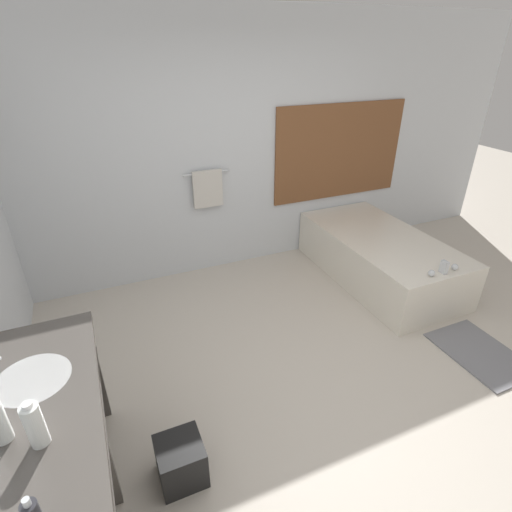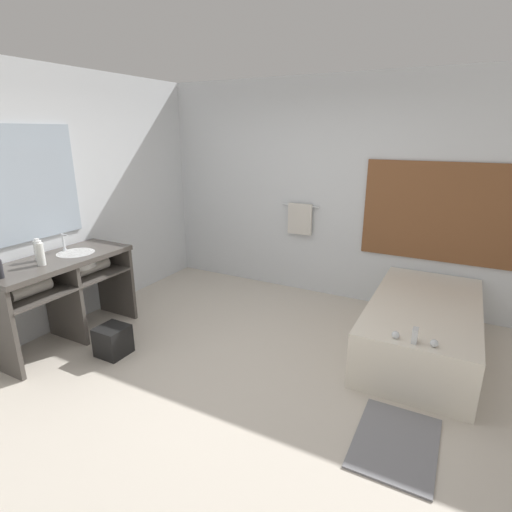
# 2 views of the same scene
# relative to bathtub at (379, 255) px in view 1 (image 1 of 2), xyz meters

# --- Properties ---
(ground_plane) EXTENTS (16.00, 16.00, 0.00)m
(ground_plane) POSITION_rel_bathtub_xyz_m (-1.36, -1.25, -0.28)
(ground_plane) COLOR beige
(ground_plane) RESTS_ON ground
(wall_back_with_blinds) EXTENTS (7.40, 0.13, 2.70)m
(wall_back_with_blinds) POSITION_rel_bathtub_xyz_m (-1.31, 0.98, 1.07)
(wall_back_with_blinds) COLOR silver
(wall_back_with_blinds) RESTS_ON ground_plane
(vanity_counter) EXTENTS (0.61, 1.39, 0.88)m
(vanity_counter) POSITION_rel_bathtub_xyz_m (-3.24, -1.43, 0.36)
(vanity_counter) COLOR #4C4742
(vanity_counter) RESTS_ON ground_plane
(bathtub) EXTENTS (0.97, 1.88, 0.62)m
(bathtub) POSITION_rel_bathtub_xyz_m (0.00, 0.00, 0.00)
(bathtub) COLOR silver
(bathtub) RESTS_ON ground_plane
(water_bottle_2) EXTENTS (0.08, 0.08, 0.23)m
(water_bottle_2) POSITION_rel_bathtub_xyz_m (-3.19, -1.66, 0.71)
(water_bottle_2) COLOR silver
(water_bottle_2) RESTS_ON vanity_counter
(waste_bin) EXTENTS (0.27, 0.27, 0.29)m
(waste_bin) POSITION_rel_bathtub_xyz_m (-2.61, -1.46, -0.13)
(waste_bin) COLOR black
(waste_bin) RESTS_ON ground_plane
(bath_mat) EXTENTS (0.54, 0.76, 0.02)m
(bath_mat) POSITION_rel_bathtub_xyz_m (0.00, -1.39, -0.27)
(bath_mat) COLOR slate
(bath_mat) RESTS_ON ground_plane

